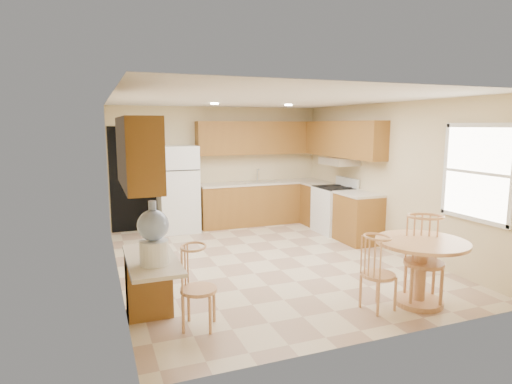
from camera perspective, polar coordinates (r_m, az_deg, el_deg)
name	(u,v)px	position (r m, az deg, el deg)	size (l,w,h in m)	color
floor	(268,260)	(6.87, 1.56, -9.06)	(5.50, 5.50, 0.00)	beige
ceiling	(268,99)	(6.55, 1.65, 12.23)	(4.50, 5.50, 0.02)	white
wall_back	(219,166)	(9.18, -5.02, 3.43)	(4.50, 0.02, 2.50)	beige
wall_front	(379,218)	(4.23, 16.10, -3.32)	(4.50, 0.02, 2.50)	beige
wall_left	(115,190)	(6.10, -18.30, 0.26)	(0.02, 5.50, 2.50)	beige
wall_right	(388,176)	(7.74, 17.18, 2.05)	(0.02, 5.50, 2.50)	beige
doorway	(134,179)	(8.87, -15.91, 1.63)	(0.90, 0.02, 2.10)	black
base_cab_back	(262,204)	(9.29, 0.76, -1.55)	(2.75, 0.60, 0.87)	#915F25
counter_back	(262,183)	(9.22, 0.76, 1.24)	(2.75, 0.63, 0.04)	beige
base_cab_right_a	(319,205)	(9.22, 8.36, -1.72)	(0.60, 0.59, 0.87)	#915F25
counter_right_a	(319,184)	(9.15, 8.42, 1.08)	(0.63, 0.59, 0.04)	beige
base_cab_right_b	(358,219)	(8.01, 13.46, -3.48)	(0.60, 0.80, 0.87)	#915F25
counter_right_b	(359,194)	(7.93, 13.58, -0.27)	(0.63, 0.80, 0.04)	beige
upper_cab_back	(259,138)	(9.27, 0.46, 7.23)	(2.75, 0.33, 0.70)	#915F25
upper_cab_right	(343,139)	(8.59, 11.48, 6.93)	(0.33, 2.42, 0.70)	#915F25
upper_cab_left	(138,152)	(4.46, -15.50, 5.12)	(0.33, 1.40, 0.70)	#915F25
sink	(261,182)	(9.21, 0.62, 1.36)	(0.78, 0.44, 0.01)	silver
range_hood	(339,161)	(8.54, 11.02, 4.04)	(0.50, 0.76, 0.14)	silver
desk_pedestal	(149,283)	(5.06, -14.13, -11.73)	(0.48, 0.42, 0.72)	#915F25
desk_top	(152,260)	(4.57, -13.73, -8.78)	(0.50, 1.20, 0.04)	beige
window	(478,173)	(6.36, 27.45, 2.31)	(0.06, 1.12, 1.30)	white
can_light_a	(215,104)	(7.52, -5.55, 11.65)	(0.14, 0.14, 0.02)	white
can_light_b	(288,105)	(8.01, 4.34, 11.49)	(0.14, 0.14, 0.02)	white
refrigerator	(178,189)	(8.67, -10.39, 0.41)	(0.76, 0.74, 1.72)	white
stove	(334,209)	(8.63, 10.41, -2.27)	(0.65, 0.76, 1.09)	white
dining_table	(421,263)	(5.47, 21.09, -8.78)	(1.06, 1.06, 0.79)	tan
chair_table_a	(384,267)	(5.10, 16.64, -9.62)	(0.38, 0.50, 0.87)	tan
chair_table_b	(431,254)	(5.40, 22.28, -7.65)	(0.47, 0.54, 1.06)	tan
chair_desk	(200,281)	(4.50, -7.43, -11.75)	(0.39, 0.50, 0.88)	tan
water_crock	(153,236)	(4.29, -13.51, -5.72)	(0.31, 0.31, 0.63)	white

